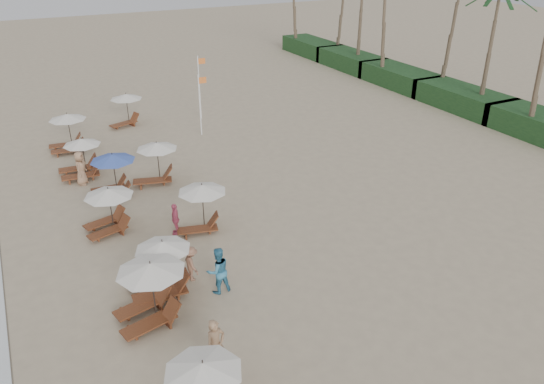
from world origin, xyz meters
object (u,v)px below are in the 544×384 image
lounger_station_4 (111,174)px  beachgoer_mid_b (191,264)px  inland_station_1 (155,160)px  beachgoer_mid_a (218,271)px  lounger_station_1 (147,292)px  lounger_station_5 (79,160)px  beachgoer_far_a (175,219)px  beachgoer_far_b (81,168)px  lounger_station_2 (158,269)px  flag_pole_near (200,102)px  inland_station_0 (200,203)px  beachgoer_near (216,345)px  lounger_station_6 (66,133)px  lounger_station_3 (106,209)px  inland_station_2 (125,107)px

lounger_station_4 → beachgoer_mid_b: size_ratio=1.66×
inland_station_1 → beachgoer_mid_a: (-0.63, -10.65, -0.36)m
lounger_station_1 → lounger_station_5: 13.83m
beachgoer_far_a → beachgoer_far_b: 7.95m
lounger_station_1 → lounger_station_2: (0.79, 1.46, -0.21)m
lounger_station_4 → lounger_station_5: (-1.08, 3.30, -0.26)m
flag_pole_near → inland_station_1: bearing=-129.2°
inland_station_0 → lounger_station_4: bearing=117.3°
lounger_station_4 → beachgoer_far_a: size_ratio=1.61×
lounger_station_1 → lounger_station_5: size_ratio=1.06×
lounger_station_1 → beachgoer_mid_a: bearing=7.6°
lounger_station_2 → beachgoer_near: 4.72m
lounger_station_1 → beachgoer_far_b: bearing=91.0°
lounger_station_5 → beachgoer_far_a: (2.78, -8.53, -0.23)m
lounger_station_1 → beachgoer_far_a: bearing=63.0°
inland_station_0 → inland_station_1: (-0.41, 5.99, -0.11)m
lounger_station_6 → lounger_station_3: bearing=-89.1°
inland_station_1 → beachgoer_mid_a: inland_station_1 is taller
lounger_station_5 → inland_station_0: inland_station_0 is taller
lounger_station_4 → inland_station_2: bearing=73.3°
inland_station_2 → beachgoer_mid_b: 19.81m
lounger_station_6 → beachgoer_near: lounger_station_6 is taller
lounger_station_5 → flag_pole_near: flag_pole_near is taller
inland_station_0 → lounger_station_5: bearing=114.0°
lounger_station_1 → lounger_station_3: lounger_station_1 is taller
lounger_station_4 → beachgoer_mid_a: (1.80, -10.15, -0.30)m
beachgoer_near → beachgoer_far_a: (1.43, 8.53, -0.14)m
lounger_station_6 → beachgoer_mid_b: bearing=-82.0°
lounger_station_1 → beachgoer_near: size_ratio=1.49×
lounger_station_3 → lounger_station_5: lounger_station_5 is taller
beachgoer_far_b → flag_pole_near: size_ratio=0.46×
beachgoer_mid_a → lounger_station_1: bearing=4.0°
beachgoer_near → beachgoer_mid_a: bearing=52.5°
beachgoer_near → inland_station_2: bearing=68.6°
lounger_station_1 → beachgoer_far_b: (-0.21, 12.69, -0.26)m
lounger_station_3 → beachgoer_mid_b: lounger_station_3 is taller
lounger_station_3 → beachgoer_near: bearing=-83.1°
beachgoer_near → beachgoer_far_a: beachgoer_near is taller
inland_station_1 → lounger_station_3: bearing=-130.1°
lounger_station_3 → lounger_station_5: 6.85m
beachgoer_mid_a → inland_station_2: bearing=-97.6°
beachgoer_mid_b → lounger_station_6: bearing=2.0°
lounger_station_3 → inland_station_2: bearing=73.6°
beachgoer_mid_a → lounger_station_6: bearing=-84.2°
lounger_station_1 → beachgoer_mid_a: (2.80, 0.38, -0.25)m
lounger_station_5 → inland_station_2: bearing=59.9°
beachgoer_near → flag_pole_near: bearing=56.3°
lounger_station_1 → beachgoer_near: lounger_station_1 is taller
inland_station_1 → flag_pole_near: bearing=50.8°
lounger_station_6 → beachgoer_far_b: lounger_station_6 is taller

